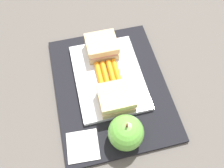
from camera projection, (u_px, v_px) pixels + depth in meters
name	position (u px, v px, depth m)	size (l,w,h in m)	color
ground_plane	(111.00, 88.00, 0.62)	(2.40, 2.40, 0.00)	#56514C
lunchbag_mat	(111.00, 87.00, 0.61)	(0.36, 0.28, 0.01)	black
food_tray	(109.00, 77.00, 0.62)	(0.23, 0.17, 0.01)	white
sandwich_half_left	(102.00, 47.00, 0.63)	(0.07, 0.08, 0.04)	#DBC189
sandwich_half_right	(116.00, 98.00, 0.56)	(0.07, 0.08, 0.04)	#DBC189
carrot_sticks_bundle	(108.00, 74.00, 0.61)	(0.08, 0.06, 0.02)	orange
apple	(126.00, 132.00, 0.51)	(0.08, 0.08, 0.09)	#66B742
paper_napkin	(83.00, 146.00, 0.53)	(0.07, 0.07, 0.00)	white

